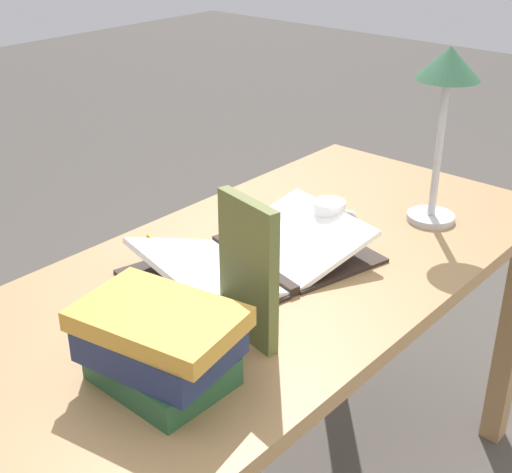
# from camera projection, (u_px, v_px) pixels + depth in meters

# --- Properties ---
(reading_desk) EXTENTS (1.58, 0.72, 0.77)m
(reading_desk) POSITION_uv_depth(u_px,v_px,m) (257.00, 311.00, 1.56)
(reading_desk) COLOR #937047
(reading_desk) RESTS_ON ground_plane
(open_book) EXTENTS (0.57, 0.42, 0.08)m
(open_book) POSITION_uv_depth(u_px,v_px,m) (253.00, 258.00, 1.52)
(open_book) COLOR black
(open_book) RESTS_ON reading_desk
(book_stack_tall) EXTENTS (0.22, 0.29, 0.14)m
(book_stack_tall) POSITION_uv_depth(u_px,v_px,m) (160.00, 344.00, 1.15)
(book_stack_tall) COLOR #234C2D
(book_stack_tall) RESTS_ON reading_desk
(book_standing_upright) EXTENTS (0.05, 0.15, 0.27)m
(book_standing_upright) POSITION_uv_depth(u_px,v_px,m) (248.00, 271.00, 1.24)
(book_standing_upright) COLOR brown
(book_standing_upright) RESTS_ON reading_desk
(reading_lamp) EXTENTS (0.15, 0.15, 0.42)m
(reading_lamp) POSITION_uv_depth(u_px,v_px,m) (446.00, 87.00, 1.60)
(reading_lamp) COLOR #ADADB2
(reading_lamp) RESTS_ON reading_desk
(coffee_mug) EXTENTS (0.08, 0.09, 0.09)m
(coffee_mug) POSITION_uv_depth(u_px,v_px,m) (330.00, 220.00, 1.64)
(coffee_mug) COLOR white
(coffee_mug) RESTS_ON reading_desk
(pencil) EXTENTS (0.05, 0.14, 0.01)m
(pencil) POSITION_uv_depth(u_px,v_px,m) (162.00, 247.00, 1.61)
(pencil) COLOR gold
(pencil) RESTS_ON reading_desk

